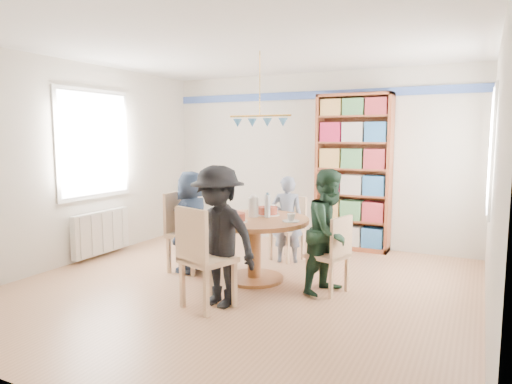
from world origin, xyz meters
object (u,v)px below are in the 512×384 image
Objects in this scene: radiator at (101,232)px; chair_left at (183,228)px; dining_table at (254,234)px; chair_far at (290,225)px; person_far at (287,219)px; chair_near at (201,253)px; chair_right at (333,251)px; person_left at (192,222)px; bookshelf at (353,174)px; person_right at (330,231)px; person_near at (218,236)px.

radiator is 0.99× the size of chair_left.
chair_far is (0.03, 1.07, -0.07)m from dining_table.
radiator is 0.85× the size of person_far.
chair_near is at bearing -92.51° from dining_table.
chair_right reaches higher than radiator.
dining_table is at bearing 86.73° from person_left.
bookshelf is at bearing 138.51° from person_left.
chair_right is at bearing -1.55° from dining_table.
chair_left is 0.15m from person_left.
person_right is (0.91, -1.08, 0.20)m from chair_far.
person_right reaches higher than chair_right.
dining_table is 2.21m from bookshelf.
chair_near is 1.44m from person_right.
person_far reaches higher than chair_far.
chair_left is 0.85× the size of person_far.
dining_table is 0.87m from person_left.
bookshelf is (0.60, 2.92, 0.44)m from person_near.
chair_right is (3.41, -0.01, 0.12)m from radiator.
chair_left is at bearing -128.36° from bookshelf.
person_left reaches higher than chair_left.
person_near is (0.00, -1.80, 0.12)m from person_far.
chair_left reaches higher than chair_far.
person_far is at bearing 130.65° from person_left.
person_left is (-0.87, -0.03, 0.08)m from dining_table.
dining_table is 1.51× the size of chair_right.
chair_left is at bearing 150.03° from person_near.
chair_far is at bearing 23.73° from radiator.
person_far reaches higher than chair_left.
chair_far is (2.46, 1.08, 0.13)m from radiator.
person_right is at bearing -0.66° from dining_table.
person_left is at bearing 128.40° from chair_near.
person_left is at bearing -179.89° from chair_right.
bookshelf is (-0.29, 2.04, 0.47)m from person_right.
chair_near reaches higher than radiator.
person_left is (0.13, 0.01, 0.08)m from chair_left.
dining_table is 0.91× the size of person_near.
chair_far is 1.42m from person_right.
chair_left is at bearing 109.42° from person_right.
person_near is (0.02, -1.96, 0.23)m from chair_far.
bookshelf reaches higher than chair_far.
bookshelf reaches higher than person_left.
dining_table is 0.98m from chair_right.
person_right reaches higher than dining_table.
person_left is (1.57, -0.02, 0.29)m from radiator.
bookshelf is at bearing 77.40° from chair_near.
chair_far reaches higher than chair_right.
dining_table is at bearing -91.39° from chair_far.
person_near is (1.04, -0.85, 0.16)m from chair_left.
person_near is (2.48, -0.88, 0.36)m from radiator.
chair_far is (1.02, 1.11, -0.07)m from chair_left.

